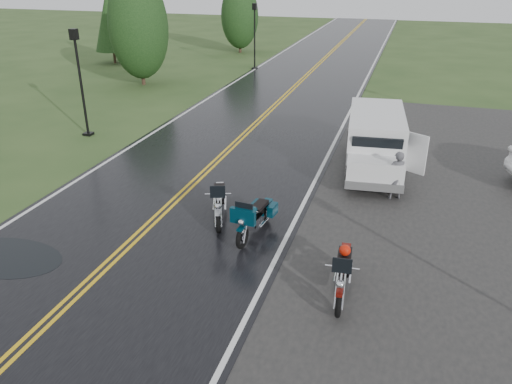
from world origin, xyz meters
TOP-DOWN VIEW (x-y plane):
  - ground at (0.00, 0.00)m, footprint 120.00×120.00m
  - road at (0.00, 10.00)m, footprint 8.00×100.00m
  - motorcycle_red at (5.58, -1.33)m, footprint 0.92×2.20m
  - motorcycle_teal at (2.87, 0.61)m, footprint 0.99×2.16m
  - motorcycle_silver at (2.01, 1.19)m, footprint 1.49×2.33m
  - van_white at (4.91, 5.39)m, footprint 2.40×5.28m
  - person_at_van at (6.37, 4.84)m, footprint 0.66×0.57m
  - lamp_post_near_left at (-6.34, 7.53)m, footprint 0.37×0.37m
  - lamp_post_far_left at (-3.91, 23.50)m, footprint 0.37×0.37m
  - tree_left_mid at (-8.83, 16.89)m, footprint 3.44×3.44m
  - tree_left_far at (-7.11, 29.80)m, footprint 2.96×2.96m
  - pine_left_far at (-14.27, 22.58)m, footprint 2.47×2.47m

SIDE VIEW (x-z plane):
  - ground at x=0.00m, z-range 0.00..0.00m
  - road at x=0.00m, z-range 0.00..0.04m
  - motorcycle_teal at x=2.87m, z-range 0.00..1.23m
  - motorcycle_red at x=5.58m, z-range 0.00..1.28m
  - motorcycle_silver at x=2.01m, z-range 0.00..1.30m
  - person_at_van at x=6.37m, z-range 0.00..1.52m
  - van_white at x=4.91m, z-range 0.00..2.01m
  - lamp_post_far_left at x=-3.91m, z-range 0.00..4.31m
  - lamp_post_near_left at x=-6.34m, z-range 0.00..4.37m
  - tree_left_far at x=-7.11m, z-range 0.00..4.56m
  - pine_left_far at x=-14.27m, z-range 0.00..5.15m
  - tree_left_mid at x=-8.83m, z-range 0.00..5.37m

